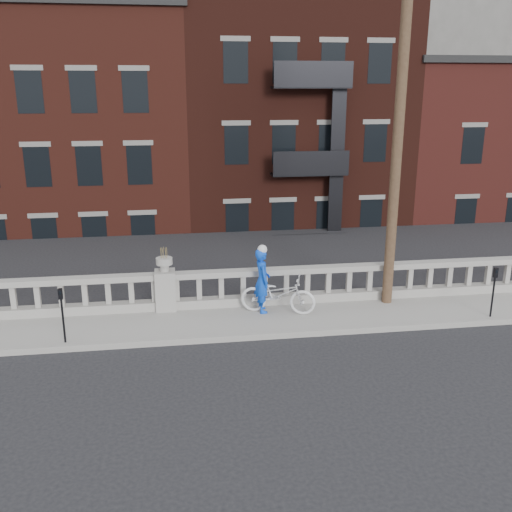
# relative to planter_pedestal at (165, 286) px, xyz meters

# --- Properties ---
(ground) EXTENTS (120.00, 120.00, 0.00)m
(ground) POSITION_rel_planter_pedestal_xyz_m (0.00, -3.95, -0.83)
(ground) COLOR black
(ground) RESTS_ON ground
(sidewalk) EXTENTS (32.00, 2.20, 0.15)m
(sidewalk) POSITION_rel_planter_pedestal_xyz_m (0.00, -0.95, -0.76)
(sidewalk) COLOR gray
(sidewalk) RESTS_ON ground
(balustrade) EXTENTS (28.00, 0.34, 1.03)m
(balustrade) POSITION_rel_planter_pedestal_xyz_m (0.00, 0.00, -0.19)
(balustrade) COLOR gray
(balustrade) RESTS_ON sidewalk
(planter_pedestal) EXTENTS (0.55, 0.55, 1.76)m
(planter_pedestal) POSITION_rel_planter_pedestal_xyz_m (0.00, 0.00, 0.00)
(planter_pedestal) COLOR gray
(planter_pedestal) RESTS_ON sidewalk
(lower_level) EXTENTS (80.00, 44.00, 20.80)m
(lower_level) POSITION_rel_planter_pedestal_xyz_m (0.56, 19.09, 1.80)
(lower_level) COLOR #605E59
(lower_level) RESTS_ON ground
(utility_pole) EXTENTS (1.60, 0.28, 10.00)m
(utility_pole) POSITION_rel_planter_pedestal_xyz_m (6.20, -0.35, 4.41)
(utility_pole) COLOR #422D1E
(utility_pole) RESTS_ON sidewalk
(parking_meter_c) EXTENTS (0.10, 0.09, 1.36)m
(parking_meter_c) POSITION_rel_planter_pedestal_xyz_m (-2.39, -1.80, 0.17)
(parking_meter_c) COLOR black
(parking_meter_c) RESTS_ON sidewalk
(parking_meter_d) EXTENTS (0.10, 0.09, 1.36)m
(parking_meter_d) POSITION_rel_planter_pedestal_xyz_m (8.54, -1.80, 0.17)
(parking_meter_d) COLOR black
(parking_meter_d) RESTS_ON sidewalk
(bicycle) EXTENTS (2.14, 1.32, 1.06)m
(bicycle) POSITION_rel_planter_pedestal_xyz_m (2.99, -0.70, -0.15)
(bicycle) COLOR silver
(bicycle) RESTS_ON sidewalk
(cyclist) EXTENTS (0.47, 0.67, 1.76)m
(cyclist) POSITION_rel_planter_pedestal_xyz_m (2.58, -0.53, 0.20)
(cyclist) COLOR blue
(cyclist) RESTS_ON sidewalk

